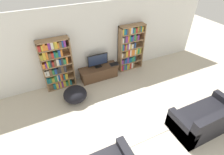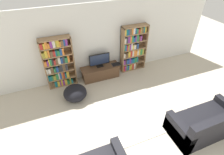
{
  "view_description": "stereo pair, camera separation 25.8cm",
  "coord_description": "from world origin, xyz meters",
  "px_view_note": "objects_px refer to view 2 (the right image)",
  "views": [
    {
      "loc": [
        -1.84,
        -0.99,
        3.93
      ],
      "look_at": [
        -0.02,
        2.88,
        0.7
      ],
      "focal_mm": 28.0,
      "sensor_mm": 36.0,
      "label": 1
    },
    {
      "loc": [
        -1.61,
        -1.1,
        3.93
      ],
      "look_at": [
        -0.02,
        2.88,
        0.7
      ],
      "focal_mm": 28.0,
      "sensor_mm": 36.0,
      "label": 2
    }
  ],
  "objects_px": {
    "television": "(100,60)",
    "beanbag_ottoman": "(75,93)",
    "bookshelf_right": "(132,48)",
    "laptop": "(116,64)",
    "bookshelf_left": "(58,63)",
    "couch_right_sofa": "(205,124)",
    "tv_stand": "(101,72)"
  },
  "relations": [
    {
      "from": "television",
      "to": "beanbag_ottoman",
      "type": "height_order",
      "value": "television"
    },
    {
      "from": "beanbag_ottoman",
      "to": "bookshelf_right",
      "type": "bearing_deg",
      "value": 20.43
    },
    {
      "from": "laptop",
      "to": "beanbag_ottoman",
      "type": "relative_size",
      "value": 0.44
    },
    {
      "from": "laptop",
      "to": "television",
      "type": "bearing_deg",
      "value": 169.75
    },
    {
      "from": "bookshelf_left",
      "to": "couch_right_sofa",
      "type": "bearing_deg",
      "value": -47.28
    },
    {
      "from": "tv_stand",
      "to": "television",
      "type": "xyz_separation_m",
      "value": [
        0.0,
        0.05,
        0.49
      ]
    },
    {
      "from": "bookshelf_left",
      "to": "television",
      "type": "relative_size",
      "value": 2.35
    },
    {
      "from": "tv_stand",
      "to": "couch_right_sofa",
      "type": "relative_size",
      "value": 0.78
    },
    {
      "from": "laptop",
      "to": "couch_right_sofa",
      "type": "xyz_separation_m",
      "value": [
        1.13,
        -3.21,
        -0.17
      ]
    },
    {
      "from": "tv_stand",
      "to": "laptop",
      "type": "relative_size",
      "value": 4.35
    },
    {
      "from": "bookshelf_left",
      "to": "beanbag_ottoman",
      "type": "relative_size",
      "value": 2.41
    },
    {
      "from": "bookshelf_right",
      "to": "couch_right_sofa",
      "type": "bearing_deg",
      "value": -83.12
    },
    {
      "from": "television",
      "to": "couch_right_sofa",
      "type": "xyz_separation_m",
      "value": [
        1.72,
        -3.31,
        -0.42
      ]
    },
    {
      "from": "television",
      "to": "couch_right_sofa",
      "type": "bearing_deg",
      "value": -62.55
    },
    {
      "from": "bookshelf_left",
      "to": "bookshelf_right",
      "type": "bearing_deg",
      "value": 0.01
    },
    {
      "from": "laptop",
      "to": "beanbag_ottoman",
      "type": "distance_m",
      "value": 1.87
    },
    {
      "from": "bookshelf_left",
      "to": "bookshelf_right",
      "type": "height_order",
      "value": "same"
    },
    {
      "from": "bookshelf_right",
      "to": "beanbag_ottoman",
      "type": "relative_size",
      "value": 2.41
    },
    {
      "from": "bookshelf_right",
      "to": "laptop",
      "type": "bearing_deg",
      "value": -166.26
    },
    {
      "from": "television",
      "to": "laptop",
      "type": "xyz_separation_m",
      "value": [
        0.59,
        -0.11,
        -0.25
      ]
    },
    {
      "from": "laptop",
      "to": "bookshelf_right",
      "type": "bearing_deg",
      "value": 13.74
    },
    {
      "from": "couch_right_sofa",
      "to": "beanbag_ottoman",
      "type": "xyz_separation_m",
      "value": [
        -2.83,
        2.48,
        -0.07
      ]
    },
    {
      "from": "tv_stand",
      "to": "television",
      "type": "bearing_deg",
      "value": 90.0
    },
    {
      "from": "television",
      "to": "beanbag_ottoman",
      "type": "distance_m",
      "value": 1.47
    },
    {
      "from": "laptop",
      "to": "beanbag_ottoman",
      "type": "height_order",
      "value": "laptop"
    },
    {
      "from": "bookshelf_left",
      "to": "laptop",
      "type": "distance_m",
      "value": 2.04
    },
    {
      "from": "bookshelf_right",
      "to": "laptop",
      "type": "relative_size",
      "value": 5.45
    },
    {
      "from": "tv_stand",
      "to": "beanbag_ottoman",
      "type": "relative_size",
      "value": 1.92
    },
    {
      "from": "bookshelf_right",
      "to": "bookshelf_left",
      "type": "bearing_deg",
      "value": -179.99
    },
    {
      "from": "couch_right_sofa",
      "to": "bookshelf_right",
      "type": "bearing_deg",
      "value": 96.88
    },
    {
      "from": "bookshelf_right",
      "to": "tv_stand",
      "type": "relative_size",
      "value": 1.25
    },
    {
      "from": "beanbag_ottoman",
      "to": "television",
      "type": "bearing_deg",
      "value": 36.86
    }
  ]
}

